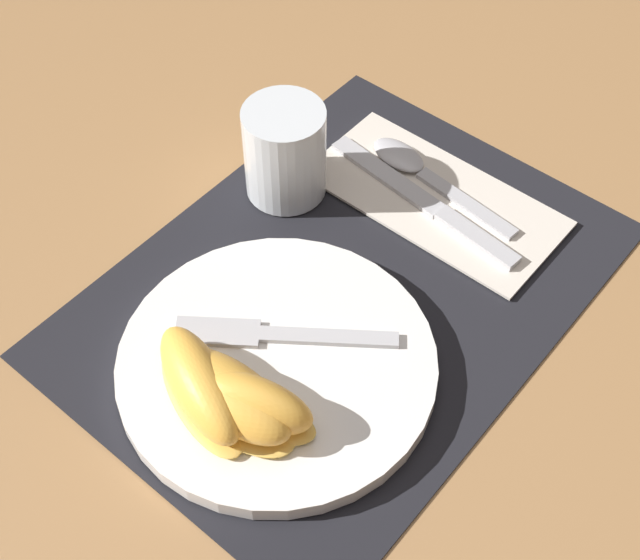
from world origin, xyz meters
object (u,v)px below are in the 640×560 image
(spoon, at_px, (416,167))
(fork, at_px, (269,335))
(plate, at_px, (277,365))
(knife, at_px, (426,203))
(citrus_wedge_0, at_px, (201,387))
(juice_glass, at_px, (285,157))
(citrus_wedge_2, at_px, (248,404))
(citrus_wedge_1, at_px, (230,397))

(spoon, distance_m, fork, 0.25)
(plate, xyz_separation_m, fork, (0.01, 0.02, 0.01))
(knife, xyz_separation_m, fork, (-0.21, 0.01, 0.01))
(citrus_wedge_0, bearing_deg, knife, -1.03)
(plate, distance_m, spoon, 0.26)
(juice_glass, distance_m, knife, 0.14)
(juice_glass, relative_size, citrus_wedge_2, 0.80)
(citrus_wedge_0, distance_m, citrus_wedge_2, 0.04)
(citrus_wedge_1, xyz_separation_m, citrus_wedge_2, (0.00, -0.01, 0.00))
(plate, relative_size, spoon, 1.49)
(spoon, relative_size, fork, 1.10)
(knife, height_order, spoon, spoon)
(plate, distance_m, knife, 0.23)
(spoon, distance_m, citrus_wedge_1, 0.32)
(fork, height_order, citrus_wedge_1, citrus_wedge_1)
(spoon, relative_size, citrus_wedge_2, 1.50)
(knife, bearing_deg, citrus_wedge_2, -173.38)
(plate, relative_size, citrus_wedge_1, 2.14)
(spoon, bearing_deg, citrus_wedge_0, -174.84)
(knife, bearing_deg, juice_glass, 118.77)
(juice_glass, height_order, citrus_wedge_1, juice_glass)
(citrus_wedge_2, bearing_deg, citrus_wedge_0, 107.82)
(juice_glass, relative_size, citrus_wedge_1, 0.77)
(knife, relative_size, fork, 1.41)
(knife, bearing_deg, spoon, 48.34)
(knife, distance_m, citrus_wedge_2, 0.28)
(knife, bearing_deg, citrus_wedge_1, -176.34)
(knife, distance_m, citrus_wedge_0, 0.29)
(citrus_wedge_1, distance_m, citrus_wedge_2, 0.01)
(plate, relative_size, citrus_wedge_0, 2.03)
(plate, height_order, citrus_wedge_0, citrus_wedge_0)
(plate, bearing_deg, spoon, 10.51)
(citrus_wedge_2, bearing_deg, fork, 30.58)
(knife, xyz_separation_m, citrus_wedge_2, (-0.28, -0.03, 0.03))
(juice_glass, bearing_deg, citrus_wedge_0, -153.46)
(juice_glass, height_order, citrus_wedge_2, juice_glass)
(knife, relative_size, citrus_wedge_0, 1.75)
(knife, xyz_separation_m, citrus_wedge_1, (-0.28, -0.02, 0.03))
(knife, height_order, citrus_wedge_0, citrus_wedge_0)
(plate, height_order, knife, plate)
(knife, xyz_separation_m, citrus_wedge_0, (-0.29, 0.01, 0.03))
(juice_glass, distance_m, spoon, 0.13)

